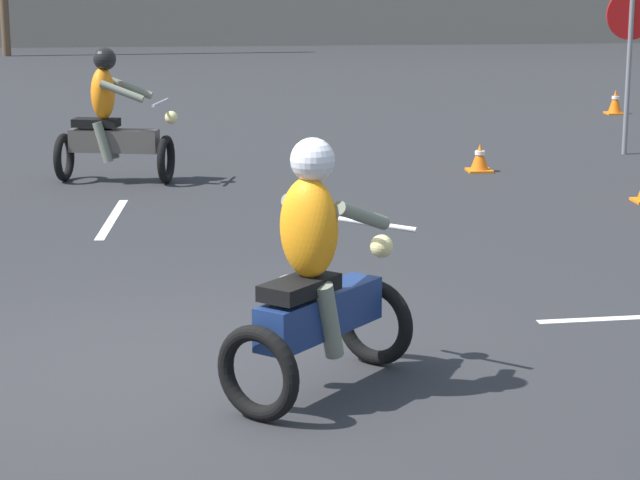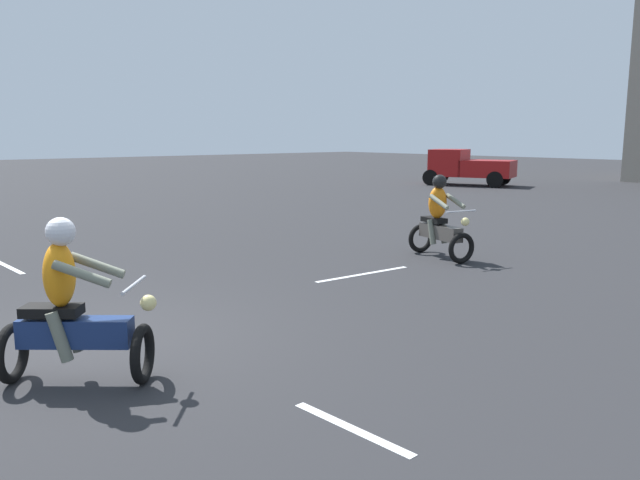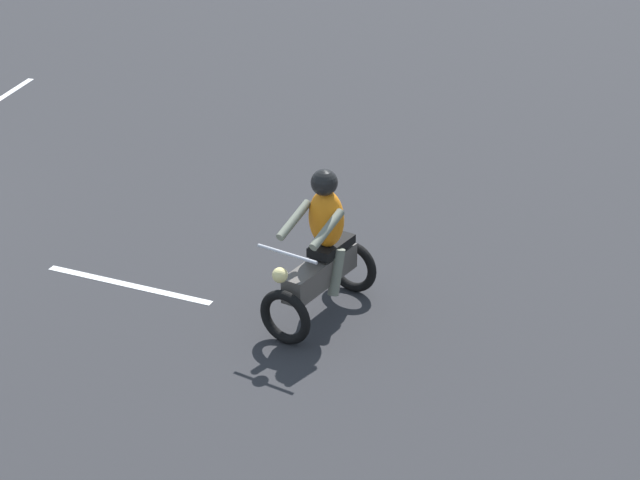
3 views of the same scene
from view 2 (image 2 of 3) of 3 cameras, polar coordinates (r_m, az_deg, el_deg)
The scene contains 7 objects.
ground_plane at distance 7.90m, azimuth -20.08°, elevation -8.96°, with size 120.00×120.00×0.00m, color #28282B.
motorcycle_rider_foreground at distance 6.59m, azimuth -21.83°, elevation -6.13°, with size 1.37×1.45×1.66m.
motorcycle_rider_background at distance 12.64m, azimuth 10.89°, elevation 1.66°, with size 1.56×0.94×1.66m.
pickup_truck at distance 31.36m, azimuth 13.29°, elevation 6.59°, with size 4.55×3.31×1.73m.
lane_stripe_e at distance 5.47m, azimuth 2.88°, elevation -16.80°, with size 0.10×1.32×0.01m, color silver.
lane_stripe_n at distance 11.06m, azimuth 3.98°, elevation -3.13°, with size 0.10×2.06×0.01m, color silver.
lane_stripe_w at distance 13.01m, azimuth -26.61°, elevation -2.20°, with size 0.10×1.66×0.01m, color silver.
Camera 2 is at (7.07, -2.54, 2.44)m, focal length 35.00 mm.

